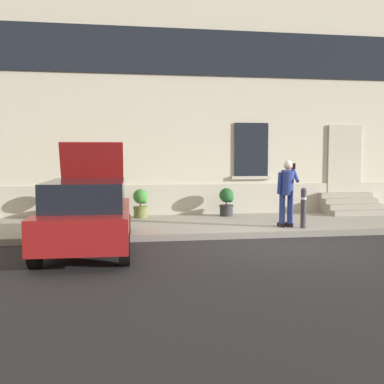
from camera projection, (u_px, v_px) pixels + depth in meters
name	position (u px, v px, depth m)	size (l,w,h in m)	color
ground_plane	(276.00, 245.00, 10.47)	(80.00, 80.00, 0.00)	#232326
sidewalk	(243.00, 224.00, 13.22)	(24.00, 3.60, 0.15)	#99968E
curb_edge	(263.00, 235.00, 11.39)	(24.00, 0.12, 0.15)	gray
building_facade	(224.00, 103.00, 15.38)	(24.00, 1.52, 7.50)	beige
entrance_stoop	(350.00, 205.00, 15.12)	(1.81, 1.28, 0.64)	#9E998E
hatchback_car_red	(87.00, 214.00, 9.76)	(1.89, 4.11, 2.34)	maroon
bollard_near_person	(303.00, 206.00, 11.93)	(0.15, 0.15, 1.04)	#333338
person_on_phone	(287.00, 189.00, 12.05)	(0.51, 0.49, 1.75)	navy
planter_terracotta	(50.00, 204.00, 13.61)	(0.44, 0.44, 0.86)	#B25B38
planter_olive	(141.00, 203.00, 13.94)	(0.44, 0.44, 0.86)	#606B38
planter_charcoal	(227.00, 201.00, 14.35)	(0.44, 0.44, 0.86)	#2D2D30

